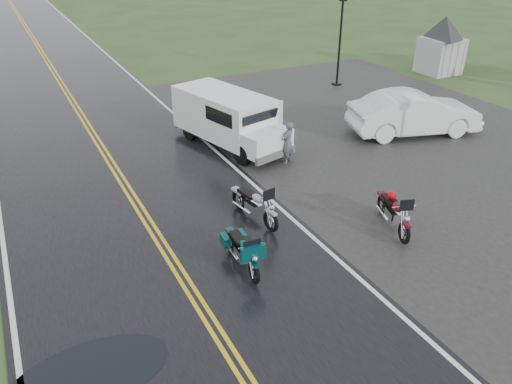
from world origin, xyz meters
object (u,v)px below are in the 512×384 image
van_white (242,138)px  motorcycle_silver (271,213)px  visitor_center (444,31)px  lamp_post_far_right (340,40)px  motorcycle_red (405,225)px  person_at_van (288,143)px  sedan_white (414,114)px  motorcycle_teal (254,264)px

van_white → motorcycle_silver: bearing=-120.6°
visitor_center → lamp_post_far_right: size_ratio=3.32×
motorcycle_red → lamp_post_far_right: size_ratio=0.44×
person_at_van → sedan_white: size_ratio=0.29×
motorcycle_silver → sedan_white: (8.84, 3.93, 0.24)m
visitor_center → van_white: bearing=-158.3°
person_at_van → van_white: bearing=-52.4°
sedan_white → motorcycle_silver: bearing=130.4°
motorcycle_teal → van_white: van_white is taller
visitor_center → person_at_van: (-14.28, -6.85, -1.63)m
motorcycle_red → van_white: (-1.59, 6.57, 0.42)m
lamp_post_far_right → motorcycle_silver: bearing=-132.5°
motorcycle_teal → van_white: size_ratio=0.36×
van_white → lamp_post_far_right: lamp_post_far_right is taller
lamp_post_far_right → visitor_center: bearing=-5.0°
person_at_van → motorcycle_silver: bearing=21.9°
visitor_center → person_at_van: visitor_center is taller
motorcycle_teal → lamp_post_far_right: size_ratio=0.40×
visitor_center → sedan_white: 10.77m
motorcycle_red → motorcycle_silver: motorcycle_silver is taller
sedan_white → person_at_van: bearing=107.3°
person_at_van → sedan_white: sedan_white is taller
motorcycle_red → motorcycle_silver: (-2.88, 2.16, 0.00)m
visitor_center → motorcycle_red: bearing=-137.9°
van_white → lamp_post_far_right: size_ratio=1.11×
person_at_van → motorcycle_teal: bearing=21.0°
motorcycle_silver → person_at_van: person_at_van is taller
motorcycle_red → van_white: size_ratio=0.40×
motorcycle_teal → van_white: 6.81m
motorcycle_red → sedan_white: 8.53m
van_white → lamp_post_far_right: (9.03, 6.87, 1.36)m
visitor_center → motorcycle_teal: bearing=-146.0°
van_white → lamp_post_far_right: bearing=23.0°
van_white → sedan_white: (7.55, -0.47, -0.18)m
motorcycle_red → person_at_van: person_at_van is taller
motorcycle_teal → motorcycle_silver: 2.32m
motorcycle_teal → motorcycle_silver: motorcycle_silver is taller
motorcycle_teal → sedan_white: bearing=32.9°
motorcycle_teal → lamp_post_far_right: 17.69m
motorcycle_silver → person_at_van: size_ratio=1.39×
visitor_center → sedan_white: bearing=-140.7°
visitor_center → person_at_van: bearing=-154.4°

